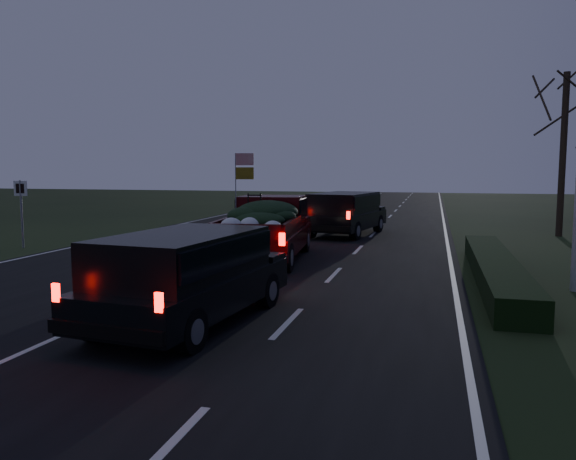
% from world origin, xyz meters
% --- Properties ---
extents(ground, '(120.00, 120.00, 0.00)m').
position_xyz_m(ground, '(0.00, 0.00, 0.00)').
color(ground, black).
rests_on(ground, ground).
extents(road_asphalt, '(14.00, 120.00, 0.02)m').
position_xyz_m(road_asphalt, '(0.00, 0.00, 0.01)').
color(road_asphalt, black).
rests_on(road_asphalt, ground).
extents(hedge_row, '(1.00, 10.00, 0.60)m').
position_xyz_m(hedge_row, '(7.80, 3.00, 0.30)').
color(hedge_row, black).
rests_on(hedge_row, ground).
extents(route_sign, '(0.55, 0.08, 2.50)m').
position_xyz_m(route_sign, '(-8.50, 5.00, 1.66)').
color(route_sign, gray).
rests_on(route_sign, ground).
extents(bare_tree_far, '(3.60, 3.60, 7.00)m').
position_xyz_m(bare_tree_far, '(11.50, 14.00, 5.23)').
color(bare_tree_far, black).
rests_on(bare_tree_far, ground).
extents(pickup_truck, '(2.79, 5.99, 3.04)m').
position_xyz_m(pickup_truck, '(1.05, 4.60, 1.14)').
color(pickup_truck, '#3B080B').
rests_on(pickup_truck, ground).
extents(lead_suv, '(3.11, 5.61, 1.52)m').
position_xyz_m(lead_suv, '(2.43, 11.96, 1.15)').
color(lead_suv, black).
rests_on(lead_suv, ground).
extents(rear_suv, '(2.52, 5.08, 1.41)m').
position_xyz_m(rear_suv, '(1.80, -3.03, 1.06)').
color(rear_suv, black).
rests_on(rear_suv, ground).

